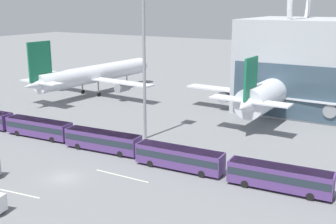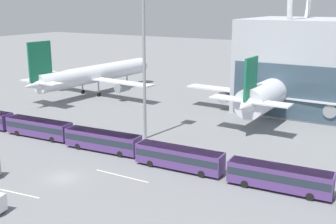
% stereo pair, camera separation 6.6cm
% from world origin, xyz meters
% --- Properties ---
extents(ground_plane, '(440.00, 440.00, 0.00)m').
position_xyz_m(ground_plane, '(0.00, 0.00, 0.00)').
color(ground_plane, slate).
extents(airliner_at_gate_near, '(39.48, 43.08, 14.93)m').
position_xyz_m(airliner_at_gate_near, '(-31.99, 43.74, 5.32)').
color(airliner_at_gate_near, silver).
rests_on(airliner_at_gate_near, ground_plane).
extents(airliner_at_gate_far, '(40.62, 40.37, 14.05)m').
position_xyz_m(airliner_at_gate_far, '(15.51, 47.16, 5.57)').
color(airliner_at_gate_far, silver).
rests_on(airliner_at_gate_far, ground_plane).
extents(shuttle_bus_1, '(13.29, 3.61, 3.19)m').
position_xyz_m(shuttle_bus_1, '(-16.61, 11.28, 1.88)').
color(shuttle_bus_1, '#56387A').
rests_on(shuttle_bus_1, ground_plane).
extents(shuttle_bus_2, '(13.30, 3.70, 3.19)m').
position_xyz_m(shuttle_bus_2, '(-2.24, 11.33, 1.88)').
color(shuttle_bus_2, '#56387A').
rests_on(shuttle_bus_2, ground_plane).
extents(shuttle_bus_3, '(13.24, 3.29, 3.19)m').
position_xyz_m(shuttle_bus_3, '(12.14, 10.79, 1.88)').
color(shuttle_bus_3, '#56387A').
rests_on(shuttle_bus_3, ground_plane).
extents(shuttle_bus_4, '(13.28, 3.56, 3.19)m').
position_xyz_m(shuttle_bus_4, '(26.51, 11.07, 1.88)').
color(shuttle_bus_4, '#56387A').
rests_on(shuttle_bus_4, ground_plane).
extents(floodlight_mast, '(2.44, 2.44, 26.77)m').
position_xyz_m(floodlight_mast, '(0.08, 20.22, 17.75)').
color(floodlight_mast, gray).
rests_on(floodlight_mast, ground_plane).
extents(lane_stripe_1, '(8.81, 0.32, 0.01)m').
position_xyz_m(lane_stripe_1, '(6.45, 4.56, 0.00)').
color(lane_stripe_1, silver).
rests_on(lane_stripe_1, ground_plane).
extents(lane_stripe_2, '(7.60, 1.17, 0.01)m').
position_xyz_m(lane_stripe_2, '(-1.96, -6.54, 0.00)').
color(lane_stripe_2, silver).
rests_on(lane_stripe_2, ground_plane).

